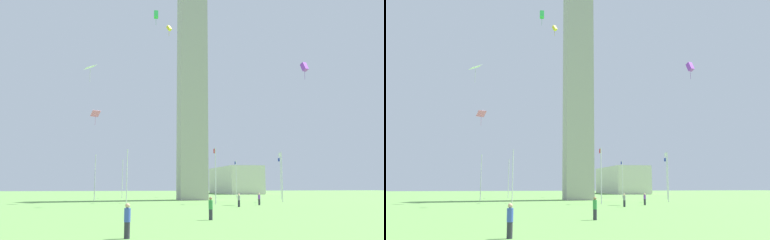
{
  "view_description": "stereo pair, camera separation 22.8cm",
  "coord_description": "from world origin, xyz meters",
  "views": [
    {
      "loc": [
        -73.94,
        14.54,
        2.59
      ],
      "look_at": [
        0.0,
        0.0,
        14.77
      ],
      "focal_mm": 38.04,
      "sensor_mm": 36.0,
      "label": 1
    },
    {
      "loc": [
        -73.98,
        14.32,
        2.59
      ],
      "look_at": [
        0.0,
        0.0,
        14.77
      ],
      "focal_mm": 38.04,
      "sensor_mm": 36.0,
      "label": 2
    }
  ],
  "objects": [
    {
      "name": "obelisk_monument",
      "position": [
        0.0,
        0.0,
        22.92
      ],
      "size": [
        5.04,
        5.04,
        45.85
      ],
      "color": "#A8A399",
      "rests_on": "ground"
    },
    {
      "name": "kite_yellow_box",
      "position": [
        -19.11,
        7.11,
        24.82
      ],
      "size": [
        0.89,
        0.79,
        1.63
      ],
      "color": "yellow"
    },
    {
      "name": "kite_white_diamond",
      "position": [
        -29.11,
        17.21,
        15.5
      ],
      "size": [
        1.59,
        1.54,
        1.99
      ],
      "color": "white"
    },
    {
      "name": "flagpole_n",
      "position": [
        17.44,
        0.0,
        4.39
      ],
      "size": [
        1.12,
        0.14,
        8.0
      ],
      "color": "silver",
      "rests_on": "ground"
    },
    {
      "name": "distant_building",
      "position": [
        55.94,
        -25.3,
        4.29
      ],
      "size": [
        28.57,
        10.35,
        8.58
      ],
      "color": "beige",
      "rests_on": "ground"
    },
    {
      "name": "person_green_shirt",
      "position": [
        -43.15,
        7.04,
        0.86
      ],
      "size": [
        0.32,
        0.32,
        1.74
      ],
      "rotation": [
        0.0,
        0.0,
        -0.31
      ],
      "color": "#2D2D38",
      "rests_on": "ground"
    },
    {
      "name": "flagpole_ne",
      "position": [
        12.35,
        12.29,
        4.39
      ],
      "size": [
        1.12,
        0.14,
        8.0
      ],
      "color": "silver",
      "rests_on": "ground"
    },
    {
      "name": "flagpole_nw",
      "position": [
        12.35,
        -12.29,
        4.39
      ],
      "size": [
        1.12,
        0.14,
        8.0
      ],
      "color": "silver",
      "rests_on": "ground"
    },
    {
      "name": "person_purple_shirt",
      "position": [
        -21.27,
        -5.0,
        0.79
      ],
      "size": [
        0.32,
        0.32,
        1.61
      ],
      "rotation": [
        0.0,
        0.0,
        0.34
      ],
      "color": "#2D2D38",
      "rests_on": "ground"
    },
    {
      "name": "flagpole_e",
      "position": [
        0.06,
        17.38,
        4.39
      ],
      "size": [
        1.12,
        0.14,
        8.0
      ],
      "color": "silver",
      "rests_on": "ground"
    },
    {
      "name": "ground_plane",
      "position": [
        0.0,
        0.0,
        0.0
      ],
      "size": [
        260.0,
        260.0,
        0.0
      ],
      "primitive_type": "plane",
      "color": "#609347"
    },
    {
      "name": "person_gray_shirt",
      "position": [
        -25.11,
        -0.95,
        0.8
      ],
      "size": [
        0.32,
        0.32,
        1.61
      ],
      "rotation": [
        0.0,
        0.0,
        0.23
      ],
      "color": "#2D2D38",
      "rests_on": "ground"
    },
    {
      "name": "flagpole_se",
      "position": [
        -12.23,
        12.29,
        4.39
      ],
      "size": [
        1.12,
        0.14,
        8.0
      ],
      "color": "silver",
      "rests_on": "ground"
    },
    {
      "name": "flagpole_sw",
      "position": [
        -12.23,
        -12.29,
        4.39
      ],
      "size": [
        1.12,
        0.14,
        8.0
      ],
      "color": "silver",
      "rests_on": "ground"
    },
    {
      "name": "person_blue_shirt",
      "position": [
        -53.01,
        13.71,
        0.85
      ],
      "size": [
        0.32,
        0.32,
        1.72
      ],
      "rotation": [
        0.0,
        0.0,
        0.05
      ],
      "color": "#2D2D38",
      "rests_on": "ground"
    },
    {
      "name": "kite_green_box",
      "position": [
        -8.44,
        7.91,
        31.42
      ],
      "size": [
        1.04,
        0.75,
        2.64
      ],
      "color": "green"
    },
    {
      "name": "flagpole_s",
      "position": [
        -17.32,
        0.0,
        4.39
      ],
      "size": [
        1.12,
        0.14,
        8.0
      ],
      "color": "silver",
      "rests_on": "ground"
    },
    {
      "name": "kite_pink_diamond",
      "position": [
        -9.03,
        17.32,
        13.77
      ],
      "size": [
        1.56,
        1.68,
        2.32
      ],
      "color": "pink"
    },
    {
      "name": "kite_purple_box",
      "position": [
        -18.51,
        -13.83,
        20.48
      ],
      "size": [
        1.33,
        1.03,
        2.69
      ],
      "color": "purple"
    },
    {
      "name": "flagpole_w",
      "position": [
        0.06,
        -17.38,
        4.39
      ],
      "size": [
        1.12,
        0.14,
        8.0
      ],
      "color": "silver",
      "rests_on": "ground"
    }
  ]
}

